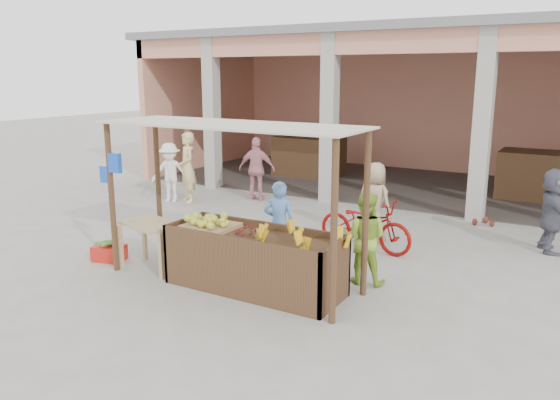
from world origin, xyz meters
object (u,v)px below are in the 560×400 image
Objects in this scene: vendor_blue at (279,221)px; vendor_green at (365,236)px; side_table at (151,231)px; motorcycle at (365,223)px; red_crate at (109,253)px; fruit_stall at (254,263)px.

vendor_blue is 1.46m from vendor_green.
motorcycle is (2.58, 2.64, -0.15)m from side_table.
motorcycle is at bearing 23.38° from red_crate.
vendor_green is (1.46, 0.00, -0.02)m from vendor_blue.
red_crate is 0.27× the size of motorcycle.
vendor_green reaches higher than red_crate.
fruit_stall is 1.39× the size of motorcycle.
side_table is at bearing -176.52° from fruit_stall.
side_table is 2.04m from vendor_blue.
motorcycle is (0.70, 2.53, 0.09)m from fruit_stall.
side_table is (-1.87, -0.11, 0.24)m from fruit_stall.
fruit_stall is 1.72× the size of vendor_blue.
vendor_blue is 0.81× the size of motorcycle.
side_table is 2.17× the size of red_crate.
side_table is 1.06m from red_crate.
vendor_blue is 1.03× the size of vendor_green.
vendor_blue is at bearing 48.68° from side_table.
vendor_blue is (-0.19, 1.04, 0.36)m from fruit_stall.
motorcycle reaches higher than side_table.
vendor_green is at bearing 34.41° from side_table.
vendor_green is (1.27, 1.05, 0.33)m from fruit_stall.
red_crate is (-2.81, -0.17, -0.27)m from fruit_stall.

